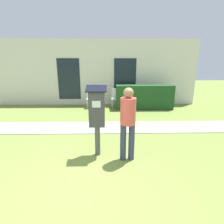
% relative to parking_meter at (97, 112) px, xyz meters
% --- Properties ---
extents(ground_plane, '(40.00, 40.00, 0.00)m').
position_rel_parking_meter_xyz_m(ground_plane, '(-0.30, -1.12, -1.02)').
color(ground_plane, olive).
extents(sidewalk, '(12.00, 1.10, 0.02)m').
position_rel_parking_meter_xyz_m(sidewalk, '(-0.30, 1.78, -1.01)').
color(sidewalk, '#A3A099').
rests_on(sidewalk, ground).
extents(building_facade, '(10.00, 0.26, 3.20)m').
position_rel_parking_meter_xyz_m(building_facade, '(-0.30, 5.34, 0.58)').
color(building_facade, silver).
rests_on(building_facade, ground).
extents(parking_meter, '(0.44, 0.31, 1.59)m').
position_rel_parking_meter_xyz_m(parking_meter, '(0.00, 0.00, 0.00)').
color(parking_meter, '#4C4C4C').
rests_on(parking_meter, ground).
extents(person_standing, '(0.32, 0.32, 1.58)m').
position_rel_parking_meter_xyz_m(person_standing, '(0.65, -0.23, -0.09)').
color(person_standing, '#333851').
rests_on(person_standing, ground).
extents(outdoor_chair_left, '(0.44, 0.44, 0.90)m').
position_rel_parking_meter_xyz_m(outdoor_chair_left, '(-0.55, 4.60, -0.49)').
color(outdoor_chair_left, white).
rests_on(outdoor_chair_left, ground).
extents(outdoor_chair_middle, '(0.44, 0.44, 0.90)m').
position_rel_parking_meter_xyz_m(outdoor_chair_middle, '(0.63, 4.56, -0.49)').
color(outdoor_chair_middle, white).
rests_on(outdoor_chair_middle, ground).
extents(hedge_row, '(2.61, 0.60, 1.10)m').
position_rel_parking_meter_xyz_m(hedge_row, '(1.92, 4.26, -0.47)').
color(hedge_row, '#1E471E').
rests_on(hedge_row, ground).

